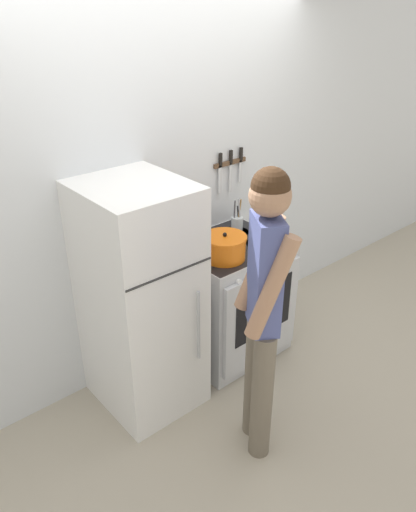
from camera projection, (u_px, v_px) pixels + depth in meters
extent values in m
plane|color=#B2A893|center=(174.00, 343.00, 4.04)|extent=(14.00, 14.00, 0.00)
cube|color=silver|center=(165.00, 194.00, 3.47)|extent=(10.00, 0.06, 2.55)
cube|color=white|center=(141.00, 300.00, 3.17)|extent=(0.60, 0.67, 1.55)
cube|color=#2D2D2D|center=(171.00, 274.00, 2.78)|extent=(0.59, 0.01, 0.01)
cylinder|color=#B2B5BA|center=(199.00, 326.00, 3.08)|extent=(0.02, 0.02, 0.50)
cube|color=silver|center=(229.00, 298.00, 3.78)|extent=(0.77, 0.65, 0.92)
cube|color=black|center=(230.00, 246.00, 3.57)|extent=(0.76, 0.63, 0.02)
cube|color=black|center=(257.00, 317.00, 3.58)|extent=(0.67, 0.05, 0.70)
cylinder|color=black|center=(224.00, 258.00, 3.38)|extent=(0.21, 0.21, 0.01)
cylinder|color=black|center=(260.00, 244.00, 3.58)|extent=(0.21, 0.21, 0.01)
cylinder|color=black|center=(200.00, 246.00, 3.55)|extent=(0.21, 0.21, 0.01)
cylinder|color=black|center=(236.00, 232.00, 3.75)|extent=(0.21, 0.21, 0.01)
cylinder|color=silver|center=(239.00, 282.00, 3.24)|extent=(0.04, 0.02, 0.04)
cylinder|color=silver|center=(256.00, 274.00, 3.33)|extent=(0.04, 0.02, 0.04)
cylinder|color=silver|center=(271.00, 267.00, 3.42)|extent=(0.04, 0.02, 0.04)
cylinder|color=silver|center=(287.00, 260.00, 3.50)|extent=(0.04, 0.02, 0.04)
cube|color=silver|center=(262.00, 317.00, 3.54)|extent=(0.71, 0.03, 0.74)
cube|color=black|center=(264.00, 310.00, 3.50)|extent=(0.54, 0.01, 0.41)
cylinder|color=orange|center=(225.00, 248.00, 3.34)|extent=(0.28, 0.28, 0.15)
cylinder|color=orange|center=(225.00, 237.00, 3.31)|extent=(0.30, 0.30, 0.02)
sphere|color=black|center=(225.00, 235.00, 3.30)|extent=(0.03, 0.03, 0.03)
cylinder|color=orange|center=(207.00, 248.00, 3.23)|extent=(0.03, 0.02, 0.02)
cylinder|color=orange|center=(241.00, 235.00, 3.41)|extent=(0.03, 0.02, 0.02)
cylinder|color=silver|center=(201.00, 239.00, 3.54)|extent=(0.16, 0.16, 0.09)
cone|color=silver|center=(201.00, 232.00, 3.51)|extent=(0.15, 0.15, 0.02)
sphere|color=black|center=(201.00, 229.00, 3.50)|extent=(0.02, 0.02, 0.02)
cone|color=silver|center=(209.00, 235.00, 3.58)|extent=(0.09, 0.03, 0.08)
torus|color=black|center=(201.00, 226.00, 3.49)|extent=(0.13, 0.01, 0.13)
cylinder|color=silver|center=(237.00, 224.00, 3.74)|extent=(0.09, 0.09, 0.11)
cylinder|color=#9E7547|center=(239.00, 214.00, 3.70)|extent=(0.01, 0.04, 0.23)
cylinder|color=#232326|center=(238.00, 217.00, 3.73)|extent=(0.02, 0.02, 0.17)
cylinder|color=#B2B5BA|center=(240.00, 213.00, 3.70)|extent=(0.05, 0.02, 0.25)
cylinder|color=#4C4C51|center=(234.00, 215.00, 3.70)|extent=(0.02, 0.02, 0.22)
cylinder|color=#6B6051|center=(262.00, 397.00, 2.88)|extent=(0.13, 0.13, 0.87)
cylinder|color=#6B6051|center=(255.00, 377.00, 3.03)|extent=(0.13, 0.13, 0.87)
cube|color=#4C5693|center=(265.00, 275.00, 2.60)|extent=(0.25, 0.28, 0.66)
cylinder|color=#A87A5B|center=(272.00, 288.00, 2.49)|extent=(0.27, 0.21, 0.58)
cylinder|color=#A87A5B|center=(259.00, 263.00, 2.72)|extent=(0.27, 0.21, 0.58)
sphere|color=#A87A5B|center=(270.00, 196.00, 2.40)|extent=(0.21, 0.21, 0.21)
sphere|color=#382314|center=(271.00, 187.00, 2.38)|extent=(0.19, 0.19, 0.19)
cube|color=brown|center=(230.00, 163.00, 3.71)|extent=(0.31, 0.02, 0.03)
cube|color=silver|center=(220.00, 180.00, 3.70)|extent=(0.03, 0.00, 0.22)
cube|color=black|center=(220.00, 159.00, 3.62)|extent=(0.02, 0.02, 0.09)
cube|color=silver|center=(230.00, 178.00, 3.76)|extent=(0.02, 0.00, 0.23)
cube|color=black|center=(231.00, 157.00, 3.68)|extent=(0.02, 0.02, 0.10)
cube|color=silver|center=(240.00, 172.00, 3.81)|extent=(0.03, 0.00, 0.18)
cube|color=black|center=(241.00, 154.00, 3.74)|extent=(0.02, 0.02, 0.10)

